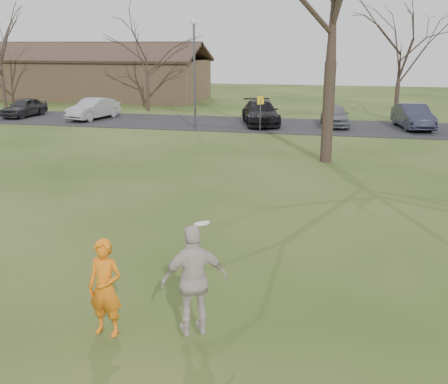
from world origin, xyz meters
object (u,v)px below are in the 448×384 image
Objects in this scene: car_4 at (335,115)px; car_5 at (413,116)px; car_0 at (24,107)px; car_3 at (261,113)px; lamp_post at (194,61)px; catching_play at (194,280)px; building at (95,78)px; car_1 at (93,109)px; player_defender at (105,288)px.

car_5 is at bearing -5.63° from car_4.
car_0 is 0.97× the size of car_4.
car_5 is (9.13, 0.29, -0.00)m from car_3.
lamp_post reaches higher than car_4.
building is at bearing 118.17° from catching_play.
car_5 is at bearing 13.89° from car_1.
car_5 is (7.78, 25.61, -0.11)m from player_defender.
car_0 is at bearing 130.50° from player_defender.
player_defender is 30.98m from car_0.
car_5 is at bearing 78.24° from player_defender.
building is at bearing 144.06° from car_5.
car_0 is 0.18× the size of building.
building is (-20.48, 38.24, 0.74)m from catching_play.
building is 3.29× the size of lamp_post.
car_4 is 0.89× the size of car_5.
catching_play is (19.53, -25.28, 0.50)m from car_0.
building is at bearing 144.10° from car_4.
car_5 is at bearing -14.27° from car_3.
car_5 reaches higher than car_4.
car_3 is 9.13m from car_5.
car_0 is at bearing 164.10° from car_3.
car_0 is 21.14m from car_4.
car_4 is 2.05× the size of catching_play.
car_1 is 0.20× the size of building.
catching_play is at bearing 4.37° from player_defender.
car_5 is 13.37m from lamp_post.
catching_play reaches higher than car_3.
car_4 is at bearing -12.90° from car_3.
car_1 is 28.97m from catching_play.
lamp_post is at bearing -6.94° from car_0.
car_4 is 4.57m from car_5.
player_defender is at bearing -103.04° from car_3.
car_1 is 20.45m from car_5.
player_defender is 23.44m from lamp_post.
car_5 is at bearing 4.84° from car_0.
player_defender is 0.08× the size of building.
car_1 is 1.08× the size of car_4.
lamp_post is (14.00, -15.50, 2.04)m from building.
lamp_post is (13.06, -2.54, 3.28)m from car_0.
car_0 is 0.76× the size of car_3.
car_5 is 0.70× the size of lamp_post.
car_5 is (25.71, 0.34, 0.08)m from car_0.
catching_play reaches higher than player_defender.
car_3 reaches higher than car_0.
car_5 is 0.21× the size of building.
building is (-22.08, 12.65, 1.23)m from car_4.
car_1 is at bearing 119.52° from catching_play.
car_3 is 25.51m from catching_play.
car_0 is 16.58m from car_3.
player_defender reaches higher than car_4.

